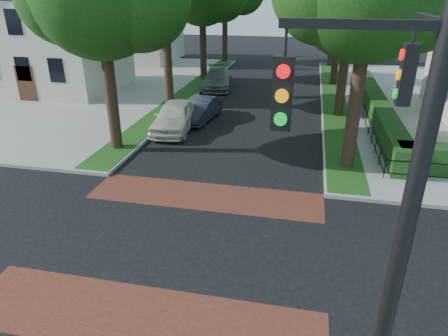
{
  "coord_description": "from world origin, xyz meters",
  "views": [
    {
      "loc": [
        3.53,
        -9.98,
        7.35
      ],
      "look_at": [
        0.89,
        2.48,
        1.6
      ],
      "focal_mm": 32.0,
      "sensor_mm": 36.0,
      "label": 1
    }
  ],
  "objects": [
    {
      "name": "house_left_near",
      "position": [
        -15.49,
        17.99,
        5.04
      ],
      "size": [
        10.0,
        9.0,
        10.14
      ],
      "color": "beige",
      "rests_on": "sidewalk_nw"
    },
    {
      "name": "crosswalk_near",
      "position": [
        0.0,
        -3.2,
        0.01
      ],
      "size": [
        9.0,
        2.2,
        0.01
      ],
      "primitive_type": "cube",
      "color": "maroon",
      "rests_on": "ground"
    },
    {
      "name": "ground",
      "position": [
        0.0,
        0.0,
        0.0
      ],
      "size": [
        120.0,
        120.0,
        0.0
      ],
      "primitive_type": "plane",
      "color": "black",
      "rests_on": "ground"
    },
    {
      "name": "house_left_far",
      "position": [
        -15.49,
        31.99,
        5.04
      ],
      "size": [
        10.0,
        9.0,
        10.14
      ],
      "color": "beige",
      "rests_on": "sidewalk_nw"
    },
    {
      "name": "hedge_main_road",
      "position": [
        7.7,
        15.0,
        0.75
      ],
      "size": [
        1.0,
        18.0,
        1.2
      ],
      "primitive_type": "cube",
      "color": "#193C14",
      "rests_on": "sidewalk_ne"
    },
    {
      "name": "parked_car_rear",
      "position": [
        -3.6,
        21.04,
        0.76
      ],
      "size": [
        2.89,
        5.51,
        1.52
      ],
      "primitive_type": "imported",
      "rotation": [
        0.0,
        0.0,
        0.15
      ],
      "color": "slate",
      "rests_on": "ground"
    },
    {
      "name": "grass_strip_nw",
      "position": [
        -5.4,
        19.1,
        0.16
      ],
      "size": [
        1.6,
        29.8,
        0.02
      ],
      "primitive_type": "cube",
      "color": "#204B15",
      "rests_on": "sidewalk_nw"
    },
    {
      "name": "fence_main_road",
      "position": [
        6.9,
        15.0,
        0.6
      ],
      "size": [
        0.06,
        18.0,
        0.9
      ],
      "primitive_type": null,
      "color": "black",
      "rests_on": "sidewalk_ne"
    },
    {
      "name": "crosswalk_far",
      "position": [
        0.0,
        3.2,
        0.01
      ],
      "size": [
        9.0,
        2.2,
        0.01
      ],
      "primitive_type": "cube",
      "color": "maroon",
      "rests_on": "ground"
    },
    {
      "name": "traffic_signal",
      "position": [
        4.89,
        -4.41,
        4.71
      ],
      "size": [
        2.17,
        2.0,
        8.0
      ],
      "color": "black",
      "rests_on": "sidewalk_se"
    },
    {
      "name": "sidewalk_nw",
      "position": [
        -19.5,
        19.0,
        0.07
      ],
      "size": [
        30.0,
        30.0,
        0.15
      ],
      "primitive_type": "cube",
      "color": "gray",
      "rests_on": "ground"
    },
    {
      "name": "parked_car_middle",
      "position": [
        -2.71,
        12.6,
        0.68
      ],
      "size": [
        1.96,
        4.3,
        1.37
      ],
      "primitive_type": "imported",
      "rotation": [
        0.0,
        0.0,
        -0.13
      ],
      "color": "#222934",
      "rests_on": "ground"
    },
    {
      "name": "grass_strip_ne",
      "position": [
        5.4,
        19.1,
        0.16
      ],
      "size": [
        1.6,
        29.8,
        0.02
      ],
      "primitive_type": "cube",
      "color": "#204B15",
      "rests_on": "sidewalk_ne"
    },
    {
      "name": "parked_car_front",
      "position": [
        -3.6,
        10.44,
        0.83
      ],
      "size": [
        2.24,
        4.96,
        1.65
      ],
      "primitive_type": "imported",
      "rotation": [
        0.0,
        0.0,
        0.06
      ],
      "color": "silver",
      "rests_on": "ground"
    }
  ]
}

